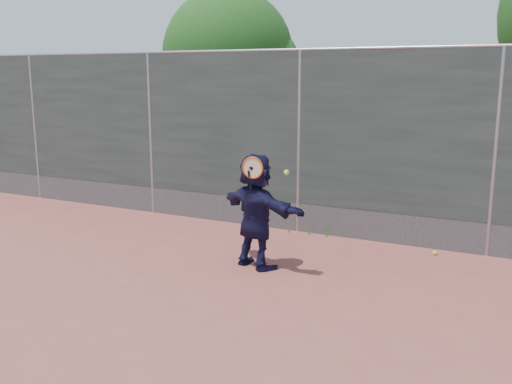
% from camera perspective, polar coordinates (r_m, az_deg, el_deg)
% --- Properties ---
extents(ground, '(80.00, 80.00, 0.00)m').
position_cam_1_polar(ground, '(6.80, -7.34, -11.05)').
color(ground, '#9E4C42').
rests_on(ground, ground).
extents(player, '(1.54, 0.96, 1.58)m').
position_cam_1_polar(player, '(7.76, 0.00, -1.91)').
color(player, '#141233').
rests_on(player, ground).
extents(ball_ground, '(0.07, 0.07, 0.07)m').
position_cam_1_polar(ball_ground, '(8.86, 17.46, -5.82)').
color(ball_ground, '#C4F235').
rests_on(ball_ground, ground).
extents(fence, '(20.00, 0.06, 3.03)m').
position_cam_1_polar(fence, '(9.44, 4.33, 5.38)').
color(fence, '#38423D').
rests_on(fence, ground).
extents(swing_action, '(0.66, 0.13, 0.51)m').
position_cam_1_polar(swing_action, '(7.42, -0.02, 2.26)').
color(swing_action, '#CB4A13').
rests_on(swing_action, ground).
extents(tree_left, '(3.15, 3.00, 4.53)m').
position_cam_1_polar(tree_left, '(13.36, -2.11, 13.10)').
color(tree_left, '#382314').
rests_on(tree_left, ground).
extents(weed_clump, '(0.68, 0.07, 0.30)m').
position_cam_1_polar(weed_clump, '(9.49, 5.57, -3.51)').
color(weed_clump, '#387226').
rests_on(weed_clump, ground).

